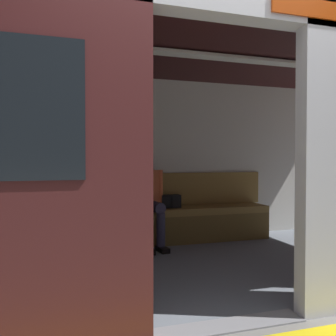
{
  "coord_description": "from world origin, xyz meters",
  "views": [
    {
      "loc": [
        1.04,
        2.04,
        1.09
      ],
      "look_at": [
        0.02,
        -1.29,
        1.01
      ],
      "focal_mm": 37.29,
      "sensor_mm": 36.0,
      "label": 1
    }
  ],
  "objects_px": {
    "bench_seat": "(147,218)",
    "handbag": "(170,201)",
    "train_car": "(164,114)",
    "book": "(116,208)",
    "person_seated": "(144,193)",
    "grab_pole_door": "(145,160)"
  },
  "relations": [
    {
      "from": "person_seated",
      "to": "book",
      "type": "height_order",
      "value": "person_seated"
    },
    {
      "from": "train_car",
      "to": "grab_pole_door",
      "type": "distance_m",
      "value": 1.04
    },
    {
      "from": "grab_pole_door",
      "to": "person_seated",
      "type": "bearing_deg",
      "value": -102.81
    },
    {
      "from": "book",
      "to": "person_seated",
      "type": "bearing_deg",
      "value": 125.73
    },
    {
      "from": "train_car",
      "to": "handbag",
      "type": "xyz_separation_m",
      "value": [
        -0.4,
        -1.1,
        -0.99
      ]
    },
    {
      "from": "handbag",
      "to": "book",
      "type": "distance_m",
      "value": 0.72
    },
    {
      "from": "bench_seat",
      "to": "book",
      "type": "bearing_deg",
      "value": -12.81
    },
    {
      "from": "handbag",
      "to": "book",
      "type": "bearing_deg",
      "value": -2.89
    },
    {
      "from": "bench_seat",
      "to": "person_seated",
      "type": "distance_m",
      "value": 0.33
    },
    {
      "from": "book",
      "to": "handbag",
      "type": "bearing_deg",
      "value": 145.29
    },
    {
      "from": "train_car",
      "to": "handbag",
      "type": "bearing_deg",
      "value": -110.19
    },
    {
      "from": "bench_seat",
      "to": "grab_pole_door",
      "type": "xyz_separation_m",
      "value": [
        0.47,
        1.9,
        0.74
      ]
    },
    {
      "from": "bench_seat",
      "to": "handbag",
      "type": "distance_m",
      "value": 0.38
    },
    {
      "from": "train_car",
      "to": "grab_pole_door",
      "type": "height_order",
      "value": "train_car"
    },
    {
      "from": "train_car",
      "to": "person_seated",
      "type": "relative_size",
      "value": 5.4
    },
    {
      "from": "handbag",
      "to": "person_seated",
      "type": "bearing_deg",
      "value": 15.37
    },
    {
      "from": "bench_seat",
      "to": "grab_pole_door",
      "type": "bearing_deg",
      "value": 76.14
    },
    {
      "from": "handbag",
      "to": "book",
      "type": "relative_size",
      "value": 1.18
    },
    {
      "from": "person_seated",
      "to": "grab_pole_door",
      "type": "xyz_separation_m",
      "value": [
        0.42,
        1.85,
        0.41
      ]
    },
    {
      "from": "bench_seat",
      "to": "person_seated",
      "type": "bearing_deg",
      "value": 46.79
    },
    {
      "from": "handbag",
      "to": "grab_pole_door",
      "type": "distance_m",
      "value": 2.18
    },
    {
      "from": "train_car",
      "to": "bench_seat",
      "type": "xyz_separation_m",
      "value": [
        -0.08,
        -1.05,
        -1.19
      ]
    }
  ]
}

